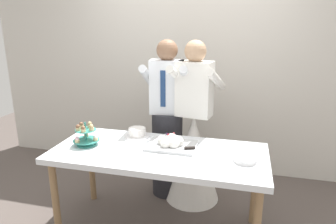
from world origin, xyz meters
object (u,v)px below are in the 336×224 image
object	(u,v)px
main_cake_tray	(171,143)
dessert_table	(159,159)
person_groom	(167,128)
round_cake	(137,133)
plate_stack	(246,159)
person_bride	(193,147)
cupcake_stand	(86,135)

from	to	relation	value
main_cake_tray	dessert_table	bearing A→B (deg)	-132.40
dessert_table	person_groom	xyz separation A→B (m)	(-0.09, 0.64, 0.05)
round_cake	plate_stack	bearing A→B (deg)	-17.50
plate_stack	round_cake	bearing A→B (deg)	162.50
person_bride	plate_stack	bearing A→B (deg)	-51.21
round_cake	person_bride	bearing A→B (deg)	34.08
person_groom	round_cake	bearing A→B (deg)	-118.12
dessert_table	main_cake_tray	bearing A→B (deg)	47.60
main_cake_tray	round_cake	size ratio (longest dim) A/B	1.78
dessert_table	person_bride	world-z (taller)	person_bride
plate_stack	person_bride	world-z (taller)	person_bride
main_cake_tray	person_groom	bearing A→B (deg)	108.24
plate_stack	person_bride	distance (m)	0.85
cupcake_stand	plate_stack	size ratio (longest dim) A/B	1.28
round_cake	person_groom	xyz separation A→B (m)	(0.20, 0.37, -0.06)
main_cake_tray	person_bride	distance (m)	0.57
cupcake_stand	round_cake	bearing A→B (deg)	40.78
cupcake_stand	plate_stack	distance (m)	1.36
round_cake	dessert_table	bearing A→B (deg)	-43.63
dessert_table	person_groom	distance (m)	0.65
cupcake_stand	person_bride	distance (m)	1.10
cupcake_stand	person_bride	size ratio (longest dim) A/B	0.14
dessert_table	cupcake_stand	distance (m)	0.67
plate_stack	dessert_table	bearing A→B (deg)	176.75
main_cake_tray	plate_stack	size ratio (longest dim) A/B	2.37
dessert_table	main_cake_tray	world-z (taller)	main_cake_tray
person_groom	main_cake_tray	bearing A→B (deg)	-71.76
person_groom	dessert_table	bearing A→B (deg)	-81.93
dessert_table	plate_stack	size ratio (longest dim) A/B	9.99
dessert_table	cupcake_stand	bearing A→B (deg)	-176.83
dessert_table	person_groom	world-z (taller)	person_groom
main_cake_tray	person_bride	xyz separation A→B (m)	(0.11, 0.51, -0.23)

